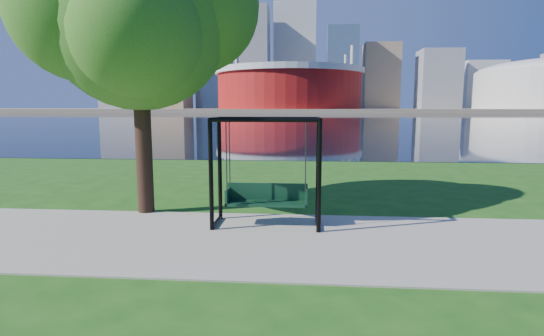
# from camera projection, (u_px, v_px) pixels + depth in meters

# --- Properties ---
(ground) EXTENTS (900.00, 900.00, 0.00)m
(ground) POSITION_uv_depth(u_px,v_px,m) (271.00, 234.00, 8.69)
(ground) COLOR #1E5114
(ground) RESTS_ON ground
(path) EXTENTS (120.00, 4.00, 0.03)m
(path) POSITION_uv_depth(u_px,v_px,m) (269.00, 240.00, 8.19)
(path) COLOR #9E937F
(path) RESTS_ON ground
(river) EXTENTS (900.00, 180.00, 0.02)m
(river) POSITION_uv_depth(u_px,v_px,m) (305.00, 118.00, 109.31)
(river) COLOR black
(river) RESTS_ON ground
(far_bank) EXTENTS (900.00, 228.00, 2.00)m
(far_bank) POSITION_uv_depth(u_px,v_px,m) (307.00, 110.00, 310.43)
(far_bank) COLOR #937F60
(far_bank) RESTS_ON ground
(stadium) EXTENTS (83.00, 83.00, 32.00)m
(stadium) POSITION_uv_depth(u_px,v_px,m) (289.00, 87.00, 239.35)
(stadium) COLOR maroon
(stadium) RESTS_ON far_bank
(skyline) EXTENTS (392.00, 66.00, 96.50)m
(skyline) POSITION_uv_depth(u_px,v_px,m) (302.00, 63.00, 319.08)
(skyline) COLOR gray
(skyline) RESTS_ON far_bank
(swing) EXTENTS (2.31, 1.01, 2.36)m
(swing) POSITION_uv_depth(u_px,v_px,m) (267.00, 174.00, 9.10)
(swing) COLOR black
(swing) RESTS_ON ground
(park_tree) EXTENTS (5.51, 4.98, 6.85)m
(park_tree) POSITION_uv_depth(u_px,v_px,m) (137.00, 12.00, 9.83)
(park_tree) COLOR black
(park_tree) RESTS_ON ground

